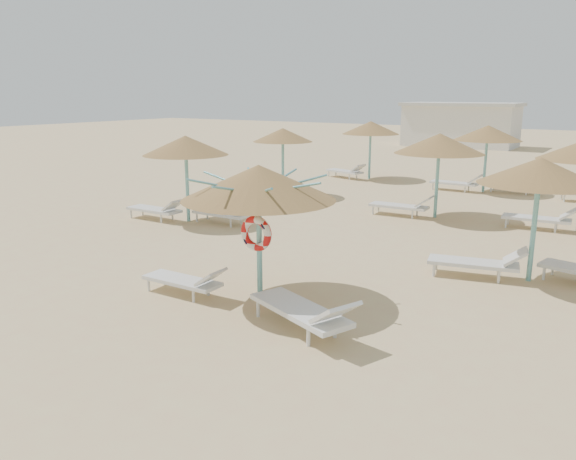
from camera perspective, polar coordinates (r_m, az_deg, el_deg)
The scene contains 6 objects.
ground at distance 11.09m, azimuth -3.81°, elevation -7.15°, with size 120.00×120.00×0.00m, color tan.
main_palapa at distance 10.62m, azimuth -3.01°, elevation 4.77°, with size 2.95×2.95×2.64m.
lounger_main_a at distance 11.40m, azimuth -10.27°, elevation -5.05°, with size 1.83×0.57×0.66m.
lounger_main_b at distance 9.52m, azimuth 1.74°, elevation -8.18°, with size 2.35×1.47×0.82m.
palapa_field at distance 19.27m, azimuth 22.41°, elevation 7.83°, with size 19.87×14.32×2.72m.
service_hut at distance 45.05m, azimuth 17.13°, elevation 10.22°, with size 8.40×4.40×3.25m.
Camera 1 is at (6.18, -8.31, 3.95)m, focal length 35.00 mm.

